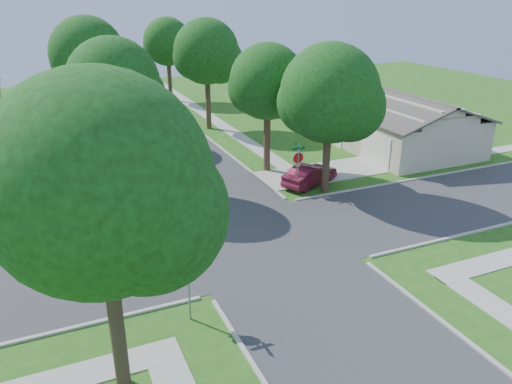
{
  "coord_description": "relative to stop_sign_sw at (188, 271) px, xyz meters",
  "views": [
    {
      "loc": [
        -8.59,
        -19.54,
        11.12
      ],
      "look_at": [
        0.88,
        2.09,
        1.6
      ],
      "focal_mm": 35.0,
      "sensor_mm": 36.0,
      "label": 1
    }
  ],
  "objects": [
    {
      "name": "sidewalk_nw",
      "position": [
        -1.4,
        30.7,
        -2.01
      ],
      "size": [
        1.2,
        40.0,
        0.04
      ],
      "primitive_type": "cube",
      "color": "#9E9B91",
      "rests_on": "ground"
    },
    {
      "name": "driveway",
      "position": [
        12.6,
        11.8,
        -2.01
      ],
      "size": [
        8.8,
        3.6,
        0.05
      ],
      "primitive_type": "cube",
      "color": "#9E9B91",
      "rests_on": "ground"
    },
    {
      "name": "car_curb_east",
      "position": [
        7.9,
        35.44,
        -1.28
      ],
      "size": [
        1.87,
        4.43,
        1.5
      ],
      "primitive_type": "imported",
      "rotation": [
        0.0,
        0.0,
        0.02
      ],
      "color": "black",
      "rests_on": "ground"
    },
    {
      "name": "stop_sign_sw",
      "position": [
        0.0,
        0.0,
        0.0
      ],
      "size": [
        1.05,
        0.8,
        2.98
      ],
      "color": "gray",
      "rests_on": "ground"
    },
    {
      "name": "tree_ne_corner",
      "position": [
        11.06,
        8.91,
        3.56
      ],
      "size": [
        5.8,
        5.6,
        8.66
      ],
      "color": "#38281C",
      "rests_on": "ground"
    },
    {
      "name": "car_driveway",
      "position": [
        10.7,
        10.2,
        -1.37
      ],
      "size": [
        4.21,
        2.89,
        1.31
      ],
      "primitive_type": "imported",
      "rotation": [
        0.0,
        0.0,
        1.99
      ],
      "color": "maroon",
      "rests_on": "ground"
    },
    {
      "name": "house_ne_far",
      "position": [
        20.69,
        33.7,
        -0.51
      ],
      "size": [
        8.42,
        13.6,
        4.23
      ],
      "color": "#B2A38C",
      "rests_on": "ground"
    },
    {
      "name": "road_ns",
      "position": [
        4.7,
        4.7,
        -2.03
      ],
      "size": [
        7.0,
        100.0,
        0.02
      ],
      "primitive_type": "cube",
      "color": "#333335",
      "rests_on": "ground"
    },
    {
      "name": "sidewalk_ne",
      "position": [
        10.8,
        30.7,
        -2.01
      ],
      "size": [
        1.2,
        40.0,
        0.04
      ],
      "primitive_type": "cube",
      "color": "#9E9B91",
      "rests_on": "ground"
    },
    {
      "name": "tree_e_far",
      "position": [
        9.45,
        38.71,
        3.95
      ],
      "size": [
        5.17,
        5.0,
        8.72
      ],
      "color": "#38281C",
      "rests_on": "ground"
    },
    {
      "name": "car_curb_west",
      "position": [
        2.98,
        50.6,
        -1.42
      ],
      "size": [
        2.11,
        4.35,
        1.22
      ],
      "primitive_type": "imported",
      "rotation": [
        0.0,
        0.0,
        3.24
      ],
      "color": "black",
      "rests_on": "ground"
    },
    {
      "name": "tree_e_mid",
      "position": [
        9.46,
        25.71,
        4.22
      ],
      "size": [
        5.59,
        5.4,
        9.21
      ],
      "color": "#38281C",
      "rests_on": "ground"
    },
    {
      "name": "ground",
      "position": [
        4.7,
        4.7,
        -2.03
      ],
      "size": [
        100.0,
        100.0,
        0.0
      ],
      "primitive_type": "plane",
      "color": "#235818",
      "rests_on": "ground"
    },
    {
      "name": "tree_sw_corner",
      "position": [
        -2.74,
        -2.29,
        4.23
      ],
      "size": [
        6.21,
        6.0,
        9.55
      ],
      "color": "#38281C",
      "rests_on": "ground"
    },
    {
      "name": "house_ne_near",
      "position": [
        20.69,
        15.7,
        -0.51
      ],
      "size": [
        8.42,
        13.6,
        4.23
      ],
      "color": "#B2A38C",
      "rests_on": "ground"
    },
    {
      "name": "stop_sign_ne",
      "position": [
        9.4,
        9.4,
        0.0
      ],
      "size": [
        1.05,
        0.8,
        2.98
      ],
      "color": "gray",
      "rests_on": "ground"
    },
    {
      "name": "tree_w_far",
      "position": [
        0.05,
        38.71,
        3.48
      ],
      "size": [
        4.76,
        4.6,
        8.04
      ],
      "color": "#38281C",
      "rests_on": "ground"
    },
    {
      "name": "tree_e_near",
      "position": [
        9.45,
        13.71,
        3.61
      ],
      "size": [
        4.97,
        4.8,
        8.28
      ],
      "color": "#38281C",
      "rests_on": "ground"
    },
    {
      "name": "tree_w_mid",
      "position": [
        0.06,
        25.71,
        4.46
      ],
      "size": [
        5.8,
        5.6,
        9.56
      ],
      "color": "#38281C",
      "rests_on": "ground"
    },
    {
      "name": "tree_w_near",
      "position": [
        0.06,
        13.71,
        4.08
      ],
      "size": [
        5.38,
        5.2,
        8.97
      ],
      "color": "#38281C",
      "rests_on": "ground"
    }
  ]
}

